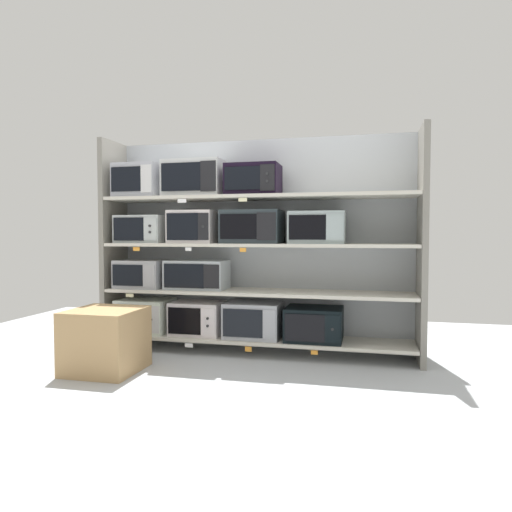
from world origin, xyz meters
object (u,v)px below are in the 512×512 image
object	(u,v)px
microwave_3	(314,324)
microwave_12	(253,180)
microwave_9	(317,228)
microwave_2	(254,320)
microwave_4	(143,274)
microwave_5	(197,275)
microwave_6	(143,229)
microwave_11	(194,179)
shipping_carton	(106,340)
microwave_0	(146,315)
microwave_10	(141,181)
microwave_1	(197,318)
microwave_7	(195,227)
microwave_8	(252,227)

from	to	relation	value
microwave_3	microwave_12	distance (m)	1.41
microwave_9	microwave_2	bearing A→B (deg)	-179.98
microwave_4	microwave_5	xyz separation A→B (m)	(0.55, -0.00, 0.00)
microwave_2	microwave_6	distance (m)	1.38
microwave_11	microwave_5	bearing A→B (deg)	-0.74
microwave_11	microwave_12	size ratio (longest dim) A/B	1.16
microwave_3	shipping_carton	world-z (taller)	shipping_carton
microwave_6	microwave_0	bearing A→B (deg)	0.81
microwave_12	microwave_0	bearing A→B (deg)	-179.99
microwave_5	microwave_10	xyz separation A→B (m)	(-0.56, 0.00, 0.89)
microwave_3	microwave_9	xyz separation A→B (m)	(0.02, 0.00, 0.86)
microwave_3	microwave_12	world-z (taller)	microwave_12
microwave_6	microwave_11	distance (m)	0.71
microwave_1	microwave_9	distance (m)	1.41
microwave_2	microwave_11	size ratio (longest dim) A/B	0.92
microwave_1	microwave_9	bearing A→B (deg)	0.01
microwave_9	microwave_4	bearing A→B (deg)	180.00
microwave_12	microwave_3	bearing A→B (deg)	-0.03
microwave_9	shipping_carton	bearing A→B (deg)	-152.72
microwave_7	microwave_4	bearing A→B (deg)	179.96
shipping_carton	microwave_4	bearing A→B (deg)	95.78
microwave_5	microwave_11	distance (m)	0.90
microwave_10	shipping_carton	bearing A→B (deg)	-83.36
microwave_8	microwave_12	distance (m)	0.42
microwave_3	microwave_6	xyz separation A→B (m)	(-1.65, -0.00, 0.85)
microwave_2	microwave_7	world-z (taller)	microwave_7
microwave_1	microwave_6	world-z (taller)	microwave_6
microwave_1	microwave_10	bearing A→B (deg)	179.96
microwave_4	microwave_10	world-z (taller)	microwave_10
microwave_9	microwave_12	world-z (taller)	microwave_12
microwave_6	microwave_9	size ratio (longest dim) A/B	0.95
microwave_11	microwave_12	xyz separation A→B (m)	(0.57, 0.00, -0.03)
microwave_1	microwave_4	world-z (taller)	microwave_4
microwave_11	shipping_carton	distance (m)	1.66
microwave_8	microwave_11	bearing A→B (deg)	-179.99
microwave_9	microwave_6	bearing A→B (deg)	-179.99
microwave_4	microwave_6	xyz separation A→B (m)	(0.01, -0.00, 0.43)
microwave_1	microwave_4	bearing A→B (deg)	179.97
shipping_carton	microwave_3	bearing A→B (deg)	27.63
microwave_6	shipping_carton	xyz separation A→B (m)	(0.08, -0.82, -0.90)
microwave_4	microwave_11	bearing A→B (deg)	-0.01
microwave_1	microwave_0	bearing A→B (deg)	180.00
shipping_carton	microwave_2	bearing A→B (deg)	39.01
microwave_6	microwave_9	bearing A→B (deg)	0.01
microwave_2	microwave_4	xyz separation A→B (m)	(-1.10, 0.00, 0.40)
microwave_2	microwave_3	distance (m)	0.56
microwave_12	shipping_carton	size ratio (longest dim) A/B	0.88
microwave_8	microwave_10	distance (m)	1.19
microwave_0	microwave_10	distance (m)	1.30
microwave_8	microwave_10	xyz separation A→B (m)	(-1.10, 0.00, 0.44)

